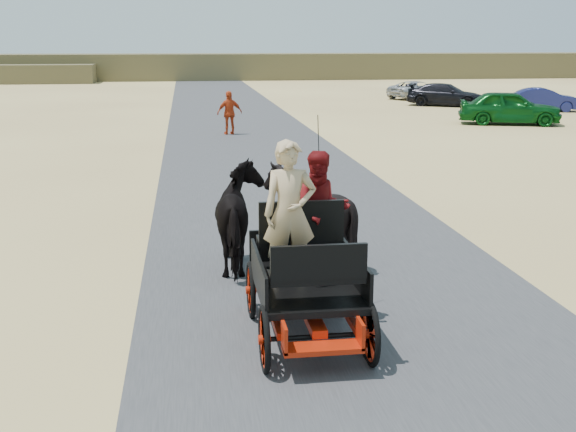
{
  "coord_description": "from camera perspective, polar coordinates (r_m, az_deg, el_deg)",
  "views": [
    {
      "loc": [
        -2.23,
        -8.45,
        3.69
      ],
      "look_at": [
        -0.8,
        1.62,
        1.2
      ],
      "focal_mm": 45.0,
      "sensor_mm": 36.0,
      "label": 1
    }
  ],
  "objects": [
    {
      "name": "ground",
      "position": [
        9.49,
        6.25,
        -9.23
      ],
      "size": [
        140.0,
        140.0,
        0.0
      ],
      "primitive_type": "plane",
      "color": "tan"
    },
    {
      "name": "road",
      "position": [
        9.49,
        6.25,
        -9.2
      ],
      "size": [
        6.0,
        140.0,
        0.01
      ],
      "primitive_type": "cube",
      "color": "#38383A",
      "rests_on": "ground"
    },
    {
      "name": "ridge_far",
      "position": [
        70.53,
        -6.38,
        11.65
      ],
      "size": [
        140.0,
        6.0,
        2.4
      ],
      "primitive_type": "cube",
      "color": "brown",
      "rests_on": "ground"
    },
    {
      "name": "carriage",
      "position": [
        9.22,
        1.41,
        -7.43
      ],
      "size": [
        1.3,
        2.4,
        0.72
      ],
      "primitive_type": null,
      "color": "black",
      "rests_on": "ground"
    },
    {
      "name": "horse_left",
      "position": [
        11.86,
        -3.58,
        -0.15
      ],
      "size": [
        0.91,
        2.01,
        1.7
      ],
      "primitive_type": "imported",
      "rotation": [
        0.0,
        0.0,
        3.14
      ],
      "color": "black",
      "rests_on": "ground"
    },
    {
      "name": "horse_right",
      "position": [
        11.99,
        1.66,
        0.03
      ],
      "size": [
        1.37,
        1.54,
        1.7
      ],
      "primitive_type": "imported",
      "rotation": [
        0.0,
        0.0,
        3.14
      ],
      "color": "black",
      "rests_on": "ground"
    },
    {
      "name": "driver_man",
      "position": [
        8.86,
        0.13,
        0.23
      ],
      "size": [
        0.66,
        0.43,
        1.8
      ],
      "primitive_type": "imported",
      "color": "tan",
      "rests_on": "carriage"
    },
    {
      "name": "passenger_woman",
      "position": [
        9.49,
        2.64,
        0.44
      ],
      "size": [
        0.77,
        0.6,
        1.58
      ],
      "primitive_type": "imported",
      "color": "#660C0F",
      "rests_on": "carriage"
    },
    {
      "name": "pedestrian",
      "position": [
        29.05,
        -4.63,
        8.13
      ],
      "size": [
        1.07,
        0.61,
        1.73
      ],
      "primitive_type": "imported",
      "rotation": [
        0.0,
        0.0,
        3.34
      ],
      "color": "#BA3815",
      "rests_on": "ground"
    },
    {
      "name": "car_a",
      "position": [
        33.99,
        17.13,
        8.2
      ],
      "size": [
        4.77,
        3.1,
        1.51
      ],
      "primitive_type": "imported",
      "rotation": [
        0.0,
        0.0,
        1.25
      ],
      "color": "#0C4C19",
      "rests_on": "ground"
    },
    {
      "name": "car_b",
      "position": [
        40.92,
        19.54,
        8.66
      ],
      "size": [
        3.91,
        2.26,
        1.22
      ],
      "primitive_type": "imported",
      "rotation": [
        0.0,
        0.0,
        1.29
      ],
      "color": "navy",
      "rests_on": "ground"
    },
    {
      "name": "car_c",
      "position": [
        42.66,
        12.35,
        9.34
      ],
      "size": [
        4.68,
        3.75,
        1.27
      ],
      "primitive_type": "imported",
      "rotation": [
        0.0,
        0.0,
        1.04
      ],
      "color": "black",
      "rests_on": "ground"
    },
    {
      "name": "car_d",
      "position": [
        47.59,
        10.17,
        9.78
      ],
      "size": [
        4.45,
        3.54,
        1.12
      ],
      "primitive_type": "imported",
      "rotation": [
        0.0,
        0.0,
        2.06
      ],
      "color": "#B2B2B7",
      "rests_on": "ground"
    }
  ]
}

